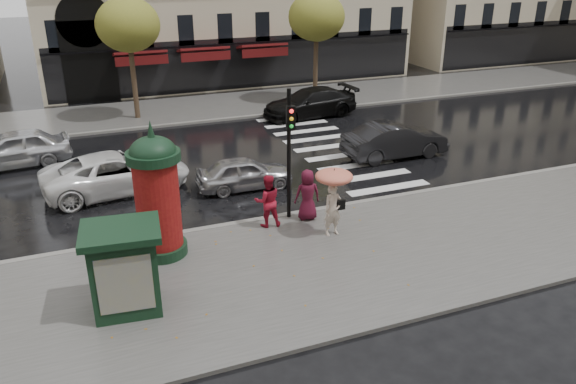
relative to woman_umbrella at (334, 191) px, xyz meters
name	(u,v)px	position (x,y,z in m)	size (l,w,h in m)	color
ground	(286,263)	(-2.03, -1.02, -1.67)	(160.00, 160.00, 0.00)	black
near_sidewalk	(293,269)	(-2.03, -1.52, -1.61)	(90.00, 7.00, 0.12)	#474744
far_sidewalk	(170,111)	(-2.03, 17.98, -1.61)	(90.00, 6.00, 0.12)	#474744
near_kerb	(255,221)	(-2.03, 1.98, -1.60)	(90.00, 0.25, 0.14)	slate
far_kerb	(180,124)	(-2.03, 14.98, -1.60)	(90.00, 0.25, 0.14)	slate
zebra_crossing	(329,147)	(3.97, 8.58, -1.66)	(3.60, 11.75, 0.01)	silver
tree_far_left	(128,25)	(-4.03, 16.98, 3.50)	(3.40, 3.40, 6.64)	#38281C
tree_far_right	(316,17)	(6.97, 16.98, 3.50)	(3.40, 3.40, 6.64)	#38281C
woman_umbrella	(334,191)	(0.00, 0.00, 0.00)	(1.22, 1.22, 2.35)	beige
woman_red	(267,201)	(-1.78, 1.38, -0.63)	(0.90, 0.70, 1.85)	#A7142A
man_burgundy	(307,195)	(-0.31, 1.38, -0.64)	(0.89, 0.58, 1.82)	#4F0F23
morris_column	(157,193)	(-5.47, 0.79, 0.50)	(1.59, 1.59, 4.28)	black
traffic_light	(289,143)	(-0.86, 1.70, 1.23)	(0.31, 0.44, 4.58)	black
newsstand	(125,268)	(-6.80, -1.85, -0.34)	(2.12, 1.85, 2.35)	black
car_silver	(244,173)	(-1.43, 5.12, -1.01)	(1.55, 3.84, 1.31)	#A7A7AC
car_darkgrey	(395,140)	(6.13, 6.14, -0.86)	(1.70, 4.88, 1.61)	black
car_white	(117,173)	(-6.19, 6.66, -0.88)	(2.61, 5.65, 1.57)	white
car_black	(310,103)	(5.28, 13.98, -0.87)	(2.25, 5.52, 1.60)	black
car_far_silver	(13,149)	(-10.11, 11.21, -0.86)	(1.92, 4.76, 1.62)	silver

